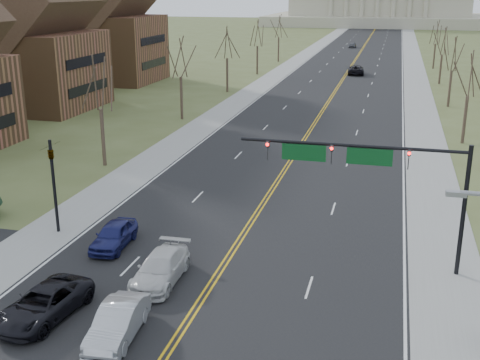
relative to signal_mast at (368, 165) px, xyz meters
The scene contains 26 objects.
road 96.96m from the signal_mast, 94.41° to the left, with size 20.00×380.00×0.01m, color black.
cross_road 12.03m from the signal_mast, 134.80° to the right, with size 120.00×14.00×0.01m, color black.
sidewalk_left 98.61m from the signal_mast, 101.39° to the left, with size 4.00×380.00×0.03m, color gray.
sidewalk_right 96.78m from the signal_mast, 87.30° to the left, with size 4.00×380.00×0.03m, color gray.
center_line 96.96m from the signal_mast, 94.41° to the left, with size 0.42×380.00×0.01m, color gold.
edge_line_left 98.20m from the signal_mast, 100.13° to the left, with size 0.15×380.00×0.01m, color silver.
edge_line_right 96.70m from the signal_mast, 88.60° to the left, with size 0.15×380.00×0.01m, color silver.
signal_mast is the anchor object (origin of this frame).
signal_left 19.06m from the signal_mast, behind, with size 0.32×0.36×6.00m.
tree_l_0 27.17m from the signal_mast, 147.71° to the left, with size 3.96×3.96×9.00m.
tree_r_1 31.56m from the signal_mast, 75.21° to the left, with size 3.74×3.74×8.50m.
tree_l_1 41.45m from the signal_mast, 123.63° to the left, with size 3.96×3.96×9.00m.
tree_r_2 51.15m from the signal_mast, 80.94° to the left, with size 3.74×3.74×8.50m.
tree_l_2 59.15m from the signal_mast, 112.83° to the left, with size 3.96×3.96×9.00m.
tree_r_3 70.96m from the signal_mast, 83.48° to the left, with size 3.74×3.74×8.50m.
tree_l_3 77.96m from the signal_mast, 107.12° to the left, with size 3.96×3.96×9.00m.
tree_r_4 90.86m from the signal_mast, 84.91° to the left, with size 3.74×3.74×8.50m.
tree_l_4 97.25m from the signal_mast, 103.65° to the left, with size 3.96×3.96×9.00m.
bldg_left_mid 56.81m from the signal_mast, 139.96° to the left, with size 15.10×14.28×20.75m.
bldg_left_far 75.76m from the signal_mast, 126.91° to the left, with size 17.10×14.28×23.25m.
car_sb_inner_lead 15.13m from the signal_mast, 134.10° to the right, with size 1.61×4.61×1.52m, color #B1B5BA.
car_sb_outer_lead 17.69m from the signal_mast, 145.70° to the right, with size 2.44×5.29×1.47m, color black.
car_sb_inner_second 12.25m from the signal_mast, 154.80° to the right, with size 2.10×5.16×1.50m, color silver.
car_sb_outer_second 15.35m from the signal_mast, behind, with size 1.76×4.38×1.49m, color navy.
car_far_nb 79.00m from the signal_mast, 94.23° to the left, with size 2.76×5.98×1.66m, color black.
car_far_sb 129.95m from the signal_mast, 94.48° to the left, with size 1.58×3.93×1.34m, color #53555B.
Camera 1 is at (8.46, -17.89, 14.77)m, focal length 45.00 mm.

